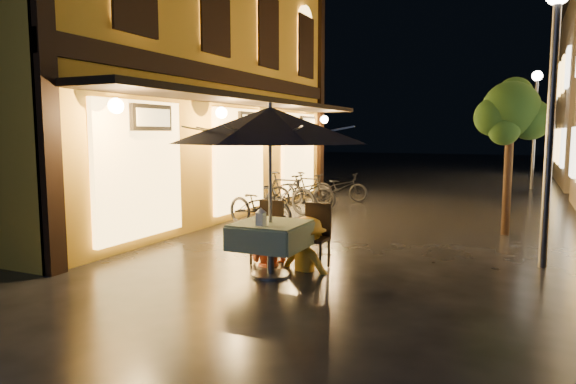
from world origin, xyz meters
The scene contains 17 objects.
ground centered at (0.00, 0.00, 0.00)m, with size 90.00×90.00×0.00m, color black.
west_building centered at (-5.72, 4.00, 3.71)m, with size 5.90×11.40×7.40m.
street_tree centered at (2.41, 4.51, 2.42)m, with size 1.43×1.20×3.15m.
streetlamp_near centered at (3.00, 2.00, 2.92)m, with size 0.36×0.36×4.23m.
streetlamp_far centered at (3.00, 14.00, 2.92)m, with size 0.36×0.36×4.23m.
cafe_table centered at (-0.57, -0.14, 0.59)m, with size 0.99×0.99×0.78m.
patio_umbrella centered at (-0.57, -0.14, 2.15)m, with size 2.80×2.80×2.46m.
cafe_chair_left centered at (-0.97, 0.59, 0.54)m, with size 0.42×0.42×0.97m.
cafe_chair_right centered at (-0.17, 0.59, 0.54)m, with size 0.42×0.42×0.97m.
table_lantern centered at (-0.57, -0.44, 0.92)m, with size 0.16×0.16×0.25m.
person_orange centered at (-0.89, 0.45, 0.68)m, with size 0.66×0.51×1.35m, color #C74E20.
person_yellow centered at (-0.23, 0.40, 0.78)m, with size 1.01×0.58×1.56m, color gold.
bicycle_0 centered at (-2.41, 3.05, 0.49)m, with size 0.65×1.87×0.98m, color black.
bicycle_1 centered at (-2.75, 5.04, 0.53)m, with size 0.50×1.78×1.07m, color black.
bicycle_2 centered at (-2.61, 5.76, 0.49)m, with size 0.65×1.86×0.98m, color black.
bicycle_3 centered at (-2.75, 6.63, 0.47)m, with size 0.45×1.58×0.95m, color black.
bicycle_4 centered at (-2.24, 7.92, 0.42)m, with size 0.56×1.61×0.85m, color black.
Camera 1 is at (2.64, -6.57, 2.05)m, focal length 32.00 mm.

